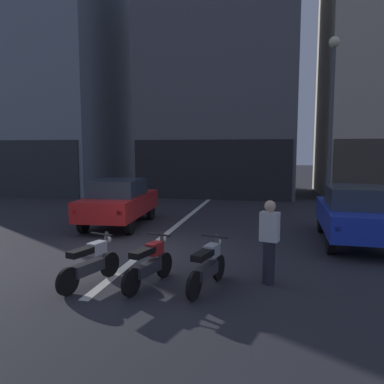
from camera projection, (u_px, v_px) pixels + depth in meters
ground_plane at (141, 254)px, 9.43m from camera, size 120.00×120.00×0.00m
lane_centre_line at (190, 214)px, 15.26m from camera, size 0.20×18.00×0.01m
building_corner_left at (39, 26)px, 24.87m from camera, size 10.89×9.86×21.91m
building_mid_block at (221, 74)px, 22.76m from camera, size 8.80×7.59×14.62m
car_red_crossing_near at (119, 201)px, 12.91m from camera, size 2.02×4.21×1.64m
car_blue_parked_kerbside at (355, 213)px, 10.40m from camera, size 1.91×4.16×1.64m
car_white_down_street at (244, 181)px, 21.55m from camera, size 1.91×4.16×1.64m
street_lamp at (331, 112)px, 12.61m from camera, size 0.36×0.36×6.41m
motorcycle_white_row_leftmost at (91, 262)px, 7.23m from camera, size 0.64×1.62×0.98m
motorcycle_red_row_left_mid at (149, 263)px, 7.19m from camera, size 0.61×1.63×0.98m
motorcycle_silver_row_centre at (208, 266)px, 7.03m from camera, size 0.60×1.63×0.98m
person_by_motorcycles at (269, 241)px, 7.27m from camera, size 0.41×0.31×1.67m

